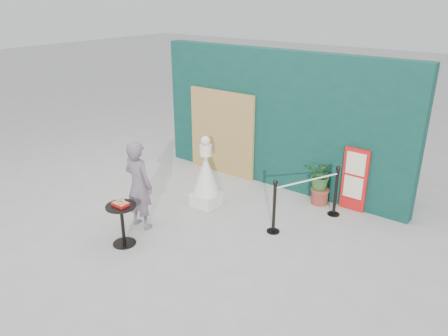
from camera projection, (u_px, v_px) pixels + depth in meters
ground at (183, 240)px, 7.74m from camera, size 60.00×60.00×0.00m
back_wall at (278, 120)px, 9.50m from camera, size 6.00×0.30×3.00m
bamboo_fence at (222, 133)px, 10.32m from camera, size 1.80×0.08×2.00m
woman at (139, 185)px, 7.91m from camera, size 0.62×0.41×1.67m
menu_board at (354, 180)px, 8.60m from camera, size 0.50×0.07×1.30m
statue at (206, 178)px, 8.80m from camera, size 0.58×0.58×1.49m
cafe_table at (122, 219)px, 7.45m from camera, size 0.52×0.52×0.75m
food_basket at (121, 203)px, 7.34m from camera, size 0.26×0.19×0.11m
planter at (321, 179)px, 8.89m from camera, size 0.56×0.49×0.96m
stanchion_barrier at (306, 199)px, 8.14m from camera, size 0.84×1.54×1.03m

